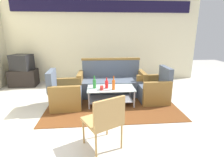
{
  "coord_description": "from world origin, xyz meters",
  "views": [
    {
      "loc": [
        -0.24,
        -3.0,
        1.69
      ],
      "look_at": [
        0.09,
        0.79,
        0.65
      ],
      "focal_mm": 27.76,
      "sensor_mm": 36.0,
      "label": 1
    }
  ],
  "objects": [
    {
      "name": "wicker_chair",
      "position": [
        -0.15,
        -0.79,
        0.49
      ],
      "size": [
        0.65,
        0.65,
        0.84
      ],
      "rotation": [
        0.0,
        0.0,
        0.48
      ],
      "color": "#AD844C",
      "rests_on": "ground"
    },
    {
      "name": "cup",
      "position": [
        -0.15,
        0.71,
        0.46
      ],
      "size": [
        0.08,
        0.08,
        0.1
      ],
      "primitive_type": "cylinder",
      "color": "red",
      "rests_on": "coffee_table"
    },
    {
      "name": "television",
      "position": [
        -2.58,
        2.55,
        0.76
      ],
      "size": [
        0.69,
        0.58,
        0.48
      ],
      "rotation": [
        0.0,
        0.0,
        2.88
      ],
      "color": "black",
      "rests_on": "tv_stand"
    },
    {
      "name": "bottle_red",
      "position": [
        -0.03,
        0.83,
        0.51
      ],
      "size": [
        0.08,
        0.08,
        0.25
      ],
      "color": "red",
      "rests_on": "coffee_table"
    },
    {
      "name": "bottle_green",
      "position": [
        -0.31,
        0.86,
        0.52
      ],
      "size": [
        0.08,
        0.08,
        0.29
      ],
      "color": "#2D8C38",
      "rests_on": "coffee_table"
    },
    {
      "name": "rug",
      "position": [
        0.08,
        0.89,
        0.01
      ],
      "size": [
        2.96,
        2.1,
        0.01
      ],
      "primitive_type": "cube",
      "color": "brown",
      "rests_on": "ground"
    },
    {
      "name": "tv_stand",
      "position": [
        -2.58,
        2.55,
        0.26
      ],
      "size": [
        0.8,
        0.5,
        0.52
      ],
      "primitive_type": "cube",
      "color": "black",
      "rests_on": "ground"
    },
    {
      "name": "armchair_right",
      "position": [
        1.15,
        0.96,
        0.29
      ],
      "size": [
        0.71,
        0.77,
        0.85
      ],
      "rotation": [
        0.0,
        0.0,
        1.59
      ],
      "color": "#4C5666",
      "rests_on": "rug"
    },
    {
      "name": "couch",
      "position": [
        0.14,
        1.55,
        0.32
      ],
      "size": [
        1.81,
        0.76,
        0.96
      ],
      "rotation": [
        0.0,
        0.0,
        3.13
      ],
      "color": "#4C5666",
      "rests_on": "rug"
    },
    {
      "name": "armchair_left",
      "position": [
        -0.99,
        0.81,
        0.29
      ],
      "size": [
        0.74,
        0.79,
        0.85
      ],
      "rotation": [
        0.0,
        0.0,
        -1.52
      ],
      "color": "#4C5666",
      "rests_on": "rug"
    },
    {
      "name": "wall_back",
      "position": [
        0.0,
        3.05,
        1.48
      ],
      "size": [
        6.52,
        0.19,
        2.8
      ],
      "color": "beige",
      "rests_on": "ground"
    },
    {
      "name": "bottle_orange",
      "position": [
        0.12,
        0.71,
        0.53
      ],
      "size": [
        0.07,
        0.07,
        0.32
      ],
      "color": "#D85919",
      "rests_on": "coffee_table"
    },
    {
      "name": "coffee_table",
      "position": [
        0.07,
        0.85,
        0.27
      ],
      "size": [
        1.1,
        0.6,
        0.4
      ],
      "color": "silver",
      "rests_on": "rug"
    },
    {
      "name": "ground_plane",
      "position": [
        0.0,
        0.0,
        0.0
      ],
      "size": [
        14.0,
        14.0,
        0.0
      ],
      "primitive_type": "plane",
      "color": "beige"
    }
  ]
}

